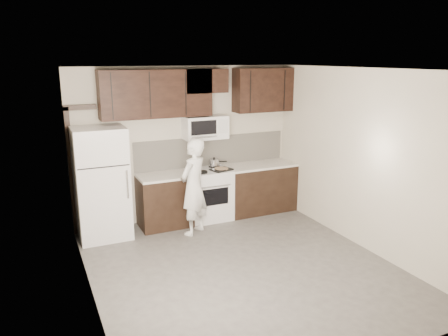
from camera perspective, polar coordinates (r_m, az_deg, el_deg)
floor at (r=6.26m, az=2.32°, el=-12.79°), size 4.50×4.50×0.00m
back_wall at (r=7.79m, az=-5.04°, el=3.19°), size 4.00×0.00×4.00m
ceiling at (r=5.57m, az=2.61°, el=12.77°), size 4.50×4.50×0.00m
counter_run at (r=7.95m, az=-0.04°, el=-3.19°), size 2.95×0.64×0.91m
stove at (r=7.83m, az=-2.06°, el=-3.43°), size 0.76×0.66×0.94m
backsplash at (r=7.98m, az=-1.60°, el=2.27°), size 2.90×0.02×0.54m
upper_cabinets at (r=7.57m, az=-3.24°, el=10.02°), size 3.48×0.35×0.78m
microwave at (r=7.66m, az=-2.48°, el=5.32°), size 0.76×0.42×0.40m
refrigerator at (r=7.19m, az=-15.71°, el=-1.95°), size 0.80×0.76×1.80m
door_trim at (r=7.37m, az=-19.12°, el=0.99°), size 0.50×0.08×2.12m
saucepan at (r=7.89m, az=-1.29°, el=0.67°), size 0.33×0.19×0.18m
baking_tray at (r=7.68m, az=-0.35°, el=-0.20°), size 0.41×0.35×0.02m
pizza at (r=7.68m, az=-0.35°, el=-0.07°), size 0.29×0.29×0.02m
person at (r=7.10m, az=-4.01°, el=-2.46°), size 0.70×0.66×1.60m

